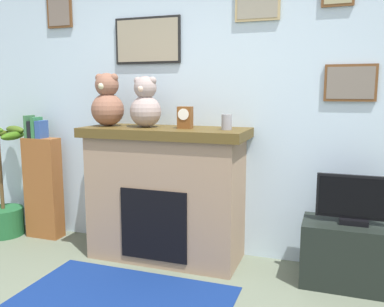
% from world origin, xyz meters
% --- Properties ---
extents(back_wall, '(5.20, 0.15, 2.60)m').
position_xyz_m(back_wall, '(-0.00, 2.00, 1.31)').
color(back_wall, silver).
rests_on(back_wall, ground_plane).
extents(fireplace, '(1.41, 0.59, 1.15)m').
position_xyz_m(fireplace, '(-0.31, 1.67, 0.58)').
color(fireplace, '#96785E').
rests_on(fireplace, ground_plane).
extents(bookshelf, '(0.36, 0.16, 1.22)m').
position_xyz_m(bookshelf, '(-1.67, 1.74, 0.54)').
color(bookshelf, brown).
rests_on(bookshelf, ground_plane).
extents(potted_plant, '(0.53, 0.55, 1.17)m').
position_xyz_m(potted_plant, '(-2.10, 1.64, 0.38)').
color(potted_plant, '#1E592D').
rests_on(potted_plant, ground_plane).
extents(tv_stand, '(0.73, 0.40, 0.48)m').
position_xyz_m(tv_stand, '(1.21, 1.64, 0.24)').
color(tv_stand, black).
rests_on(tv_stand, ground_plane).
extents(television, '(0.55, 0.14, 0.37)m').
position_xyz_m(television, '(1.21, 1.64, 0.66)').
color(television, black).
rests_on(television, tv_stand).
extents(candle_jar, '(0.08, 0.08, 0.12)m').
position_xyz_m(candle_jar, '(0.23, 1.65, 1.21)').
color(candle_jar, gray).
rests_on(candle_jar, fireplace).
extents(mantel_clock, '(0.12, 0.09, 0.18)m').
position_xyz_m(mantel_clock, '(-0.13, 1.65, 1.24)').
color(mantel_clock, brown).
rests_on(mantel_clock, fireplace).
extents(teddy_bear_cream, '(0.29, 0.29, 0.46)m').
position_xyz_m(teddy_bear_cream, '(-0.85, 1.65, 1.36)').
color(teddy_bear_cream, '#885A46').
rests_on(teddy_bear_cream, fireplace).
extents(teddy_bear_brown, '(0.27, 0.27, 0.43)m').
position_xyz_m(teddy_bear_brown, '(-0.48, 1.65, 1.34)').
color(teddy_bear_brown, gray).
rests_on(teddy_bear_brown, fireplace).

